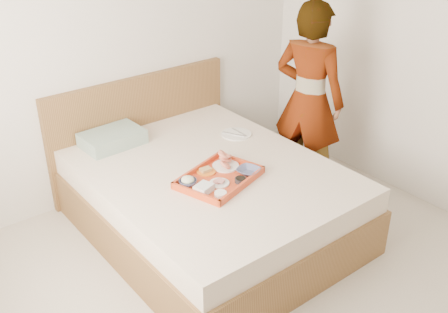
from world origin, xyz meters
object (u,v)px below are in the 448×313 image
tray (219,177)px  dinner_plate (236,134)px  bed (210,200)px  person (309,101)px

tray → dinner_plate: size_ratio=2.27×
bed → person: 1.13m
bed → dinner_plate: (0.50, 0.31, 0.27)m
dinner_plate → person: size_ratio=0.15×
bed → tray: size_ratio=3.63×
tray → person: (1.05, 0.19, 0.25)m
tray → person: 1.09m
bed → person: bearing=0.5°
dinner_plate → person: (0.49, -0.31, 0.26)m
bed → person: size_ratio=1.25×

